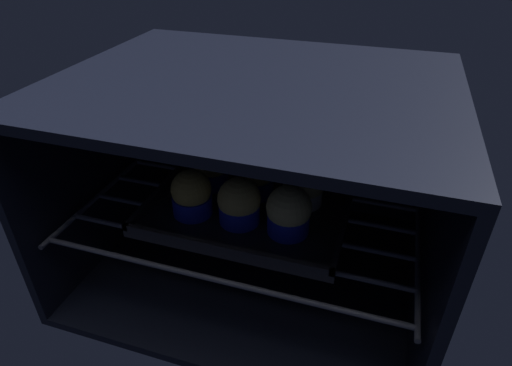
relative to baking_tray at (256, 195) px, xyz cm
name	(u,v)px	position (x,y,z in cm)	size (l,w,h in cm)	color
oven_cavity	(262,174)	(0.00, 3.34, 2.32)	(59.00, 47.00, 37.00)	black
oven_rack	(254,203)	(0.00, -0.90, -1.08)	(54.80, 42.00, 0.80)	#444756
baking_tray	(256,195)	(0.00, 0.00, 0.00)	(32.26, 32.26, 2.20)	black
muffin_row0_col0	(192,194)	(-7.86, -8.58, 4.03)	(6.37, 6.37, 7.65)	#1928B7
muffin_row0_col1	(240,203)	(0.04, -8.37, 3.92)	(6.69, 6.69, 7.53)	#1928B7
muffin_row0_col2	(289,212)	(7.82, -8.53, 4.12)	(6.78, 6.78, 7.78)	#1928B7
muffin_row1_col0	(211,168)	(-8.16, 0.03, 4.00)	(6.35, 6.35, 7.55)	#1928B7
muffin_row1_col1	(253,176)	(-0.37, -0.32, 3.98)	(6.35, 6.35, 7.90)	#1928B7
muffin_row1_col2	(304,185)	(8.26, -0.35, 3.83)	(6.90, 6.90, 7.44)	silver
muffin_row2_col0	(228,147)	(-8.30, 8.23, 3.84)	(6.59, 6.59, 7.30)	red
muffin_row2_col1	(272,153)	(0.34, 8.44, 4.02)	(6.40, 6.40, 7.62)	#7A238C
muffin_row2_col2	(313,159)	(8.02, 8.42, 3.89)	(6.87, 6.87, 7.51)	red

